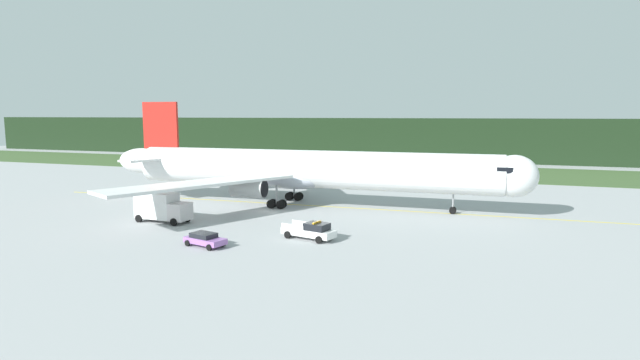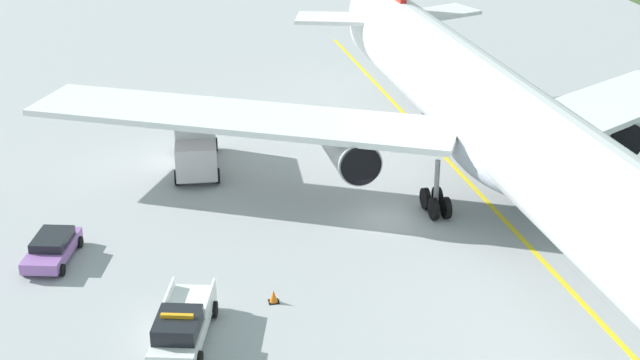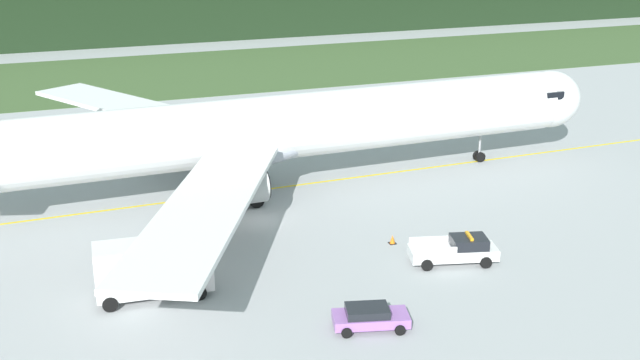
% 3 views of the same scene
% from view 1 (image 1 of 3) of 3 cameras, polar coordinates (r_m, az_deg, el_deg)
% --- Properties ---
extents(ground, '(320.00, 320.00, 0.00)m').
position_cam_1_polar(ground, '(65.87, -6.09, -3.68)').
color(ground, '#9DA0A2').
extents(grass_verge, '(320.00, 30.26, 0.04)m').
position_cam_1_polar(grass_verge, '(117.82, 5.60, 1.26)').
color(grass_verge, '#3C562D').
rests_on(grass_verge, ground).
extents(distant_tree_line, '(288.00, 4.18, 11.55)m').
position_cam_1_polar(distant_tree_line, '(142.40, 8.12, 4.61)').
color(distant_tree_line, black).
rests_on(distant_tree_line, ground).
extents(taxiway_centerline_main, '(81.63, 2.98, 0.01)m').
position_cam_1_polar(taxiway_centerline_main, '(70.52, -1.19, -2.90)').
color(taxiway_centerline_main, yellow).
rests_on(taxiway_centerline_main, ground).
extents(airliner, '(60.76, 50.60, 14.49)m').
position_cam_1_polar(airliner, '(70.04, -1.78, 1.18)').
color(airliner, silver).
rests_on(airliner, ground).
extents(ops_pickup_truck, '(6.00, 3.26, 1.94)m').
position_cam_1_polar(ops_pickup_truck, '(51.61, -1.09, -5.74)').
color(ops_pickup_truck, white).
rests_on(ops_pickup_truck, ground).
extents(catering_truck, '(6.95, 3.03, 3.65)m').
position_cam_1_polar(catering_truck, '(62.42, -17.48, -2.89)').
color(catering_truck, silver).
rests_on(catering_truck, ground).
extents(staff_car, '(4.51, 2.85, 1.30)m').
position_cam_1_polar(staff_car, '(50.27, -12.89, -6.52)').
color(staff_car, '#9660AE').
rests_on(staff_car, ground).
extents(apron_cone, '(0.49, 0.49, 0.62)m').
position_cam_1_polar(apron_cone, '(56.52, -2.06, -5.20)').
color(apron_cone, black).
rests_on(apron_cone, ground).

